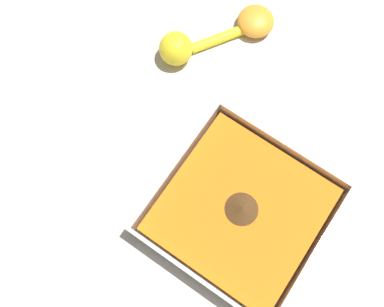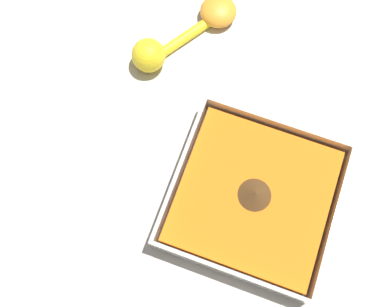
% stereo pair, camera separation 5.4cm
% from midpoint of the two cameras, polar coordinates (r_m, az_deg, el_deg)
% --- Properties ---
extents(ground_plane, '(4.00, 4.00, 0.00)m').
position_cam_midpoint_polar(ground_plane, '(0.74, 4.71, -8.40)').
color(ground_plane, beige).
extents(square_dish, '(0.25, 0.25, 0.06)m').
position_cam_midpoint_polar(square_dish, '(0.72, 8.31, -7.51)').
color(square_dish, silver).
rests_on(square_dish, ground_plane).
extents(lemon_squeezer, '(0.16, 0.12, 0.06)m').
position_cam_midpoint_polar(lemon_squeezer, '(0.81, 0.86, 13.18)').
color(lemon_squeezer, yellow).
rests_on(lemon_squeezer, ground_plane).
extents(lemon_half, '(0.07, 0.07, 0.04)m').
position_cam_midpoint_polar(lemon_half, '(0.86, 9.97, 16.02)').
color(lemon_half, orange).
rests_on(lemon_half, ground_plane).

